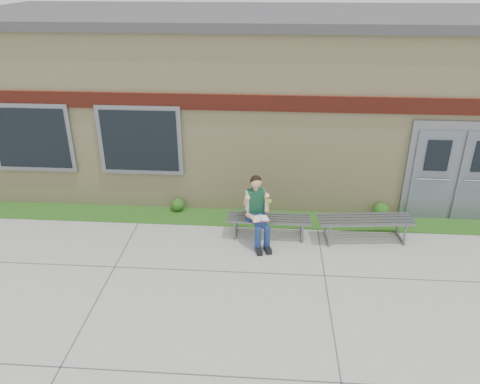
{
  "coord_description": "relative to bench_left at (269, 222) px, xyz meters",
  "views": [
    {
      "loc": [
        -0.07,
        -6.77,
        5.19
      ],
      "look_at": [
        -0.67,
        1.7,
        1.1
      ],
      "focal_mm": 35.0,
      "sensor_mm": 36.0,
      "label": 1
    }
  ],
  "objects": [
    {
      "name": "shrub_east",
      "position": [
        2.55,
        0.99,
        -0.15
      ],
      "size": [
        0.35,
        0.35,
        0.35
      ],
      "primitive_type": "sphere",
      "color": "#164E14",
      "rests_on": "grass_strip"
    },
    {
      "name": "grass_strip",
      "position": [
        0.07,
        0.74,
        -0.34
      ],
      "size": [
        16.0,
        0.8,
        0.02
      ],
      "primitive_type": "cube",
      "color": "#164E14",
      "rests_on": "ground"
    },
    {
      "name": "girl",
      "position": [
        -0.23,
        -0.21,
        0.38
      ],
      "size": [
        0.63,
        0.93,
        1.43
      ],
      "rotation": [
        0.0,
        0.0,
        0.29
      ],
      "color": "navy",
      "rests_on": "ground"
    },
    {
      "name": "bench_left",
      "position": [
        0.0,
        0.0,
        0.0
      ],
      "size": [
        1.75,
        0.5,
        0.45
      ],
      "rotation": [
        0.0,
        0.0,
        -0.01
      ],
      "color": "slate",
      "rests_on": "ground"
    },
    {
      "name": "bench_right",
      "position": [
        2.0,
        0.0,
        0.04
      ],
      "size": [
        2.0,
        0.74,
        0.51
      ],
      "rotation": [
        0.0,
        0.0,
        0.1
      ],
      "color": "slate",
      "rests_on": "ground"
    },
    {
      "name": "school_building",
      "position": [
        0.07,
        4.13,
        1.75
      ],
      "size": [
        16.2,
        6.22,
        4.2
      ],
      "color": "beige",
      "rests_on": "ground"
    },
    {
      "name": "shrub_mid",
      "position": [
        -2.14,
        0.99,
        -0.18
      ],
      "size": [
        0.3,
        0.3,
        0.3
      ],
      "primitive_type": "sphere",
      "color": "#164E14",
      "rests_on": "grass_strip"
    },
    {
      "name": "ground",
      "position": [
        0.07,
        -1.86,
        -0.35
      ],
      "size": [
        80.0,
        80.0,
        0.0
      ],
      "primitive_type": "plane",
      "color": "#9E9E99",
      "rests_on": "ground"
    }
  ]
}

